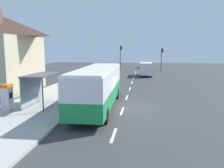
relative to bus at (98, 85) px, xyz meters
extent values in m
cube|color=#38383A|center=(1.71, 14.36, -1.86)|extent=(56.00, 92.00, 0.04)
cube|color=#ADAAA3|center=(-4.69, 2.36, -1.75)|extent=(6.20, 30.00, 0.18)
cube|color=silver|center=(1.96, -5.64, -1.84)|extent=(0.16, 2.20, 0.01)
cube|color=silver|center=(1.96, -0.64, -1.84)|extent=(0.16, 2.20, 0.01)
cube|color=silver|center=(1.96, 4.36, -1.84)|extent=(0.16, 2.20, 0.01)
cube|color=silver|center=(1.96, 9.36, -1.84)|extent=(0.16, 2.20, 0.01)
cube|color=silver|center=(1.96, 14.36, -1.84)|extent=(0.16, 2.20, 0.01)
cube|color=silver|center=(1.96, 19.36, -1.84)|extent=(0.16, 2.20, 0.01)
cube|color=silver|center=(1.96, 24.36, -1.84)|extent=(0.16, 2.20, 0.01)
cube|color=silver|center=(1.96, 29.36, -1.84)|extent=(0.16, 2.20, 0.01)
cube|color=#1E8C47|center=(0.01, -0.02, -0.77)|extent=(2.70, 11.04, 1.15)
cube|color=silver|center=(0.01, -0.02, 0.53)|extent=(2.70, 11.04, 1.45)
cube|color=silver|center=(0.01, -0.02, 1.31)|extent=(2.57, 10.82, 0.12)
cube|color=black|center=(-0.09, 5.43, 0.46)|extent=(2.30, 0.16, 1.22)
cube|color=black|center=(-1.19, -0.54, 0.46)|extent=(0.24, 8.58, 1.10)
cylinder|color=black|center=(-1.19, 3.86, -1.34)|extent=(0.30, 1.01, 1.00)
cylinder|color=black|center=(1.07, 3.90, -1.34)|extent=(0.30, 1.01, 1.00)
cylinder|color=black|center=(-1.05, -3.74, -1.34)|extent=(0.30, 1.01, 1.00)
cylinder|color=black|center=(1.21, -3.70, -1.34)|extent=(0.30, 1.01, 1.00)
cube|color=silver|center=(3.91, 22.72, -0.52)|extent=(2.06, 5.22, 1.96)
cube|color=black|center=(3.91, 22.72, -0.19)|extent=(2.07, 3.14, 0.44)
cylinder|color=black|center=(4.79, 20.71, -1.50)|extent=(0.23, 0.68, 0.68)
cylinder|color=black|center=(2.99, 20.73, -1.50)|extent=(0.23, 0.68, 0.68)
cylinder|color=black|center=(4.83, 24.71, -1.50)|extent=(0.23, 0.68, 0.68)
cylinder|color=black|center=(3.03, 24.73, -1.50)|extent=(0.23, 0.68, 0.68)
cube|color=#A51919|center=(4.01, 39.97, -1.22)|extent=(2.03, 4.49, 0.60)
cube|color=black|center=(4.00, 39.77, -0.62)|extent=(1.71, 2.46, 0.60)
cylinder|color=black|center=(3.27, 41.51, -1.52)|extent=(0.23, 0.65, 0.64)
cylinder|color=black|center=(4.91, 41.42, -1.52)|extent=(0.23, 0.65, 0.64)
cylinder|color=black|center=(3.11, 38.52, -1.52)|extent=(0.23, 0.65, 0.64)
cylinder|color=black|center=(4.75, 38.43, -1.52)|extent=(0.23, 0.65, 0.64)
cube|color=silver|center=(-6.30, -2.20, -0.81)|extent=(0.60, 0.70, 1.70)
cube|color=orange|center=(-6.30, -2.20, 0.16)|extent=(0.66, 0.76, 0.24)
cube|color=black|center=(-5.99, -2.20, -0.54)|extent=(0.03, 0.36, 0.44)
cylinder|color=blue|center=(-2.49, 2.40, -1.19)|extent=(0.52, 0.52, 0.95)
cylinder|color=orange|center=(-2.49, 3.10, -1.19)|extent=(0.52, 0.52, 0.95)
cylinder|color=red|center=(-2.49, 3.80, -1.19)|extent=(0.52, 0.52, 0.95)
cylinder|color=#2D2D2D|center=(7.11, 31.94, 0.54)|extent=(0.14, 0.14, 4.77)
cube|color=black|center=(7.33, 31.94, 2.43)|extent=(0.24, 0.28, 0.84)
sphere|color=red|center=(7.45, 31.94, 2.71)|extent=(0.16, 0.16, 0.16)
sphere|color=#3C2C03|center=(7.45, 31.94, 2.43)|extent=(0.16, 0.16, 0.16)
sphere|color=black|center=(7.45, 31.94, 2.15)|extent=(0.16, 0.16, 0.16)
cylinder|color=#2D2D2D|center=(-1.49, 32.74, 0.80)|extent=(0.14, 0.14, 5.29)
cube|color=black|center=(-1.27, 32.74, 2.95)|extent=(0.24, 0.28, 0.84)
sphere|color=red|center=(-1.15, 32.74, 3.23)|extent=(0.16, 0.16, 0.16)
sphere|color=#3C2C03|center=(-1.15, 32.74, 2.95)|extent=(0.16, 0.16, 0.16)
sphere|color=black|center=(-1.15, 32.74, 2.67)|extent=(0.16, 0.16, 0.16)
cube|color=#4C4C51|center=(-4.39, -0.32, 0.79)|extent=(1.80, 4.00, 0.10)
cube|color=#8CA5B2|center=(-5.24, -0.32, -0.41)|extent=(0.06, 3.80, 2.30)
cylinder|color=#4C4C51|center=(-3.54, -2.22, -0.44)|extent=(0.10, 0.10, 2.44)
cylinder|color=#4C4C51|center=(-3.54, 1.58, -0.44)|extent=(0.10, 0.10, 2.44)
camera|label=1|loc=(3.50, -17.68, 2.82)|focal=37.52mm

